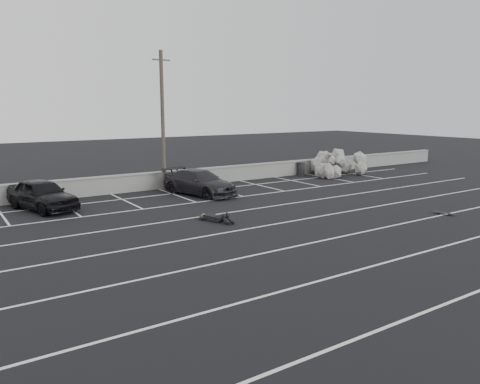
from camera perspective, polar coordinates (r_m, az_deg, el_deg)
ground at (r=19.08m, az=13.29°, el=-5.10°), size 120.00×120.00×0.00m
seawall at (r=30.05m, az=-6.53°, el=1.78°), size 50.00×0.45×1.06m
stall_lines at (r=22.15m, az=4.79°, el=-2.69°), size 36.00×20.05×0.01m
car_left at (r=24.86m, az=-22.98°, el=-0.27°), size 3.06×4.80×1.52m
car_right at (r=27.00m, az=-4.92°, el=1.19°), size 3.18×5.25×1.42m
utility_pole at (r=28.18m, az=-9.40°, el=8.50°), size 1.09×0.22×8.20m
trash_bin at (r=34.93m, az=7.43°, el=2.85°), size 0.80×0.80×0.95m
riprap_pile at (r=35.64m, az=11.21°, el=3.02°), size 5.21×4.18×1.68m
person at (r=20.85m, az=-3.49°, el=-2.85°), size 2.12×2.83×0.47m
skateboard at (r=23.95m, az=23.62°, el=-2.37°), size 0.38×0.81×0.09m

